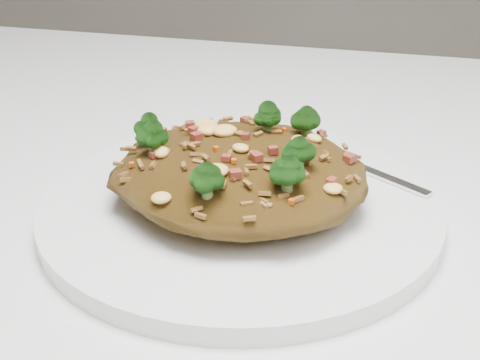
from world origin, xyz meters
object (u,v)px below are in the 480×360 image
(dining_table, at_px, (267,284))
(plate, at_px, (240,208))
(fried_rice, at_px, (240,163))
(fork, at_px, (348,162))

(dining_table, distance_m, plate, 0.11)
(fried_rice, bearing_deg, dining_table, 77.42)
(dining_table, height_order, fried_rice, fried_rice)
(plate, height_order, fried_rice, fried_rice)
(fried_rice, bearing_deg, plate, 92.91)
(plate, bearing_deg, dining_table, 77.33)
(fork, bearing_deg, dining_table, -121.23)
(plate, relative_size, fork, 1.95)
(fried_rice, relative_size, fork, 1.23)
(dining_table, height_order, fork, fork)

